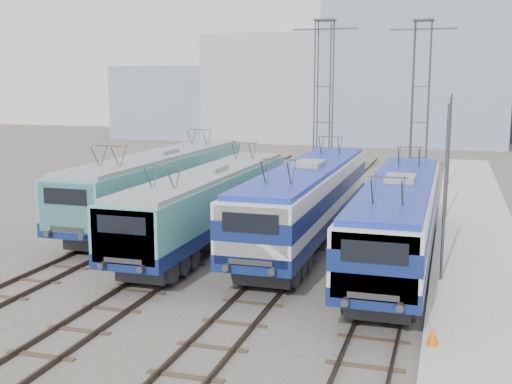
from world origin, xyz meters
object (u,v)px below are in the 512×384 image
object	(u,v)px
catenary_tower_west	(324,99)
safety_cone	(433,336)
locomotive_far_right	(399,213)
catenary_tower_east	(420,99)
locomotive_far_left	(160,181)
mast_rear	(450,142)
locomotive_center_left	(209,200)
mast_front	(445,197)
mast_mid	(448,161)
locomotive_center_right	(308,196)

from	to	relation	value
catenary_tower_west	safety_cone	size ratio (longest dim) A/B	21.78
locomotive_far_right	catenary_tower_east	distance (m)	20.11
catenary_tower_west	safety_cone	bearing A→B (deg)	-72.28
locomotive_far_left	catenary_tower_east	distance (m)	20.08
locomotive_far_left	mast_rear	bearing A→B (deg)	46.99
mast_rear	locomotive_far_right	bearing A→B (deg)	-94.89
locomotive_far_left	locomotive_center_left	xyz separation A→B (m)	(4.50, -4.06, -0.16)
catenary_tower_west	safety_cone	distance (m)	28.58
mast_front	locomotive_center_left	bearing A→B (deg)	162.19
locomotive_center_left	mast_mid	bearing A→B (deg)	38.12
locomotive_center_right	catenary_tower_west	distance (m)	15.79
mast_mid	safety_cone	bearing A→B (deg)	-90.31
locomotive_far_left	mast_front	size ratio (longest dim) A/B	2.70
locomotive_far_left	catenary_tower_east	bearing A→B (deg)	47.50
mast_mid	mast_rear	world-z (taller)	same
locomotive_center_right	catenary_tower_west	size ratio (longest dim) A/B	1.56
locomotive_center_right	mast_front	xyz separation A→B (m)	(6.35, -4.96, 1.11)
catenary_tower_east	mast_mid	world-z (taller)	catenary_tower_east
locomotive_far_right	safety_cone	size ratio (longest dim) A/B	32.67
locomotive_far_right	catenary_tower_east	xyz separation A→B (m)	(-0.25, 19.64, 4.34)
locomotive_center_right	locomotive_far_right	size ratio (longest dim) A/B	1.04
mast_mid	catenary_tower_west	bearing A→B (deg)	137.07
locomotive_center_left	catenary_tower_east	xyz separation A→B (m)	(8.75, 18.51, 4.46)
safety_cone	locomotive_center_left	bearing A→B (deg)	136.81
locomotive_center_left	locomotive_far_right	xyz separation A→B (m)	(9.00, -1.12, 0.11)
locomotive_center_right	locomotive_center_left	bearing A→B (deg)	-161.85
locomotive_center_right	mast_rear	world-z (taller)	mast_rear
locomotive_center_right	catenary_tower_east	distance (m)	18.07
catenary_tower_west	mast_front	xyz separation A→B (m)	(8.60, -20.00, -3.14)
mast_front	mast_rear	size ratio (longest dim) A/B	1.00
catenary_tower_west	mast_mid	bearing A→B (deg)	-42.93
locomotive_far_left	catenary_tower_west	world-z (taller)	catenary_tower_west
locomotive_center_left	catenary_tower_west	bearing A→B (deg)	82.24
locomotive_center_right	mast_front	distance (m)	8.13
locomotive_far_left	mast_mid	xyz separation A→B (m)	(15.35, 4.46, 1.15)
safety_cone	mast_mid	bearing A→B (deg)	89.69
locomotive_center_left	catenary_tower_west	size ratio (longest dim) A/B	1.46
catenary_tower_west	safety_cone	xyz separation A→B (m)	(8.50, -26.61, -6.07)
catenary_tower_east	safety_cone	distance (m)	29.31
mast_rear	locomotive_center_left	bearing A→B (deg)	-117.88
locomotive_far_left	locomotive_far_right	xyz separation A→B (m)	(13.50, -5.18, -0.05)
locomotive_far_left	catenary_tower_west	distance (m)	14.81
safety_cone	catenary_tower_east	bearing A→B (deg)	94.00
mast_rear	safety_cone	bearing A→B (deg)	-90.19
catenary_tower_west	mast_mid	distance (m)	12.16
mast_rear	locomotive_center_right	bearing A→B (deg)	-108.45
locomotive_far_right	mast_mid	distance (m)	9.89
locomotive_far_right	mast_mid	bearing A→B (deg)	79.13
locomotive_center_left	safety_cone	bearing A→B (deg)	-43.19
locomotive_far_left	mast_rear	size ratio (longest dim) A/B	2.70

